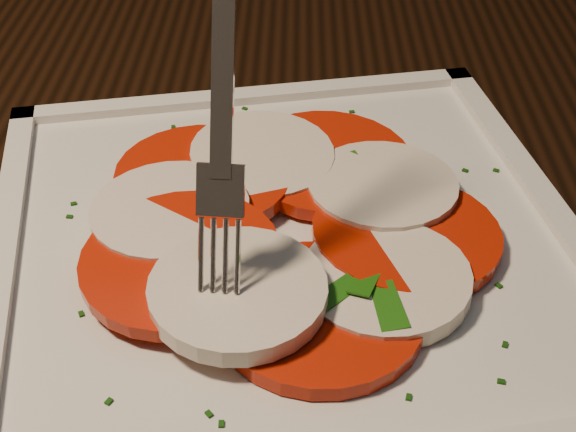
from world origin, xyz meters
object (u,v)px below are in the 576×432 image
at_px(plate, 288,248).
at_px(fork, 227,66).
at_px(chair, 315,35).
at_px(table, 163,282).

xyz_separation_m(plate, fork, (-0.03, -0.02, 0.12)).
height_order(chair, fork, fork).
distance_m(chair, fork, 0.82).
height_order(table, plate, plate).
bearing_deg(plate, fork, -148.82).
xyz_separation_m(table, fork, (0.07, -0.09, 0.22)).
bearing_deg(chair, plate, -83.45).
height_order(plate, fork, fork).
relative_size(chair, plate, 2.93).
relative_size(table, chair, 1.37).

